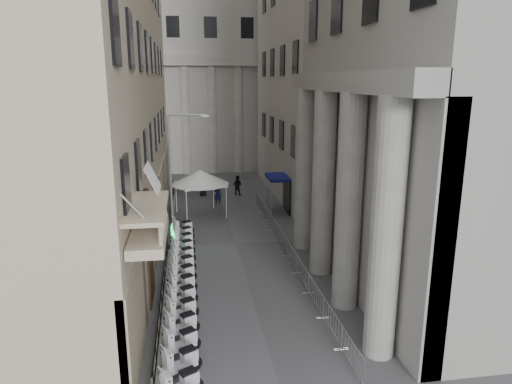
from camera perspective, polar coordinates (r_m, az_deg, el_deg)
far_building at (r=57.34m, az=-5.97°, el=18.28°), size 22.00×10.00×30.00m
iron_fence at (r=29.08m, az=-10.86°, el=-7.56°), size 0.30×28.00×1.40m
blue_awning at (r=37.30m, az=2.66°, el=-2.51°), size 1.60×3.00×3.00m
scooter_2 at (r=18.13m, az=-9.32°, el=-21.73°), size 1.50×1.15×1.50m
scooter_3 at (r=19.20m, az=-9.28°, el=-19.48°), size 1.50×1.15×1.50m
scooter_4 at (r=20.29m, az=-9.26°, el=-17.48°), size 1.50×1.15×1.50m
scooter_5 at (r=21.41m, az=-9.23°, el=-15.69°), size 1.50×1.15×1.50m
scooter_6 at (r=22.55m, az=-9.21°, el=-14.07°), size 1.50×1.15×1.50m
scooter_7 at (r=23.70m, az=-9.19°, el=-12.62°), size 1.50×1.15×1.50m
scooter_8 at (r=24.87m, az=-9.17°, el=-11.29°), size 1.50×1.15×1.50m
scooter_9 at (r=26.05m, az=-9.15°, el=-10.09°), size 1.50×1.15×1.50m
scooter_10 at (r=27.24m, az=-9.14°, el=-8.99°), size 1.50×1.15×1.50m
scooter_11 at (r=28.44m, az=-9.13°, el=-7.99°), size 1.50×1.15×1.50m
scooter_12 at (r=29.65m, az=-9.11°, el=-7.06°), size 1.50×1.15×1.50m
scooter_13 at (r=30.87m, az=-9.10°, el=-6.21°), size 1.50×1.15×1.50m
scooter_14 at (r=32.09m, az=-9.09°, el=-5.42°), size 1.50×1.15×1.50m
barrier_0 at (r=18.61m, az=11.92°, el=-20.80°), size 0.60×2.40×1.10m
barrier_1 at (r=20.59m, az=9.41°, el=-16.99°), size 0.60×2.40×1.10m
barrier_2 at (r=22.67m, az=7.43°, el=-13.85°), size 0.60×2.40×1.10m
barrier_3 at (r=24.83m, az=5.83°, el=-11.23°), size 0.60×2.40×1.10m
barrier_4 at (r=27.04m, az=4.51°, el=-9.03°), size 0.60×2.40×1.10m
barrier_5 at (r=29.31m, az=3.40°, el=-7.16°), size 0.60×2.40×1.10m
barrier_6 at (r=31.60m, az=2.47°, el=-5.56°), size 0.60×2.40×1.10m
barrier_7 at (r=33.93m, az=1.66°, el=-4.17°), size 0.60×2.40×1.10m
barrier_8 at (r=36.28m, az=0.96°, el=-2.97°), size 0.60×2.40×1.10m
barrier_9 at (r=38.65m, az=0.35°, el=-1.91°), size 0.60×2.40×1.10m
security_tent at (r=35.63m, az=-6.24°, el=1.72°), size 4.51×4.51×3.66m
street_lamp at (r=30.64m, az=-10.07°, el=3.27°), size 2.72×0.43×8.35m
info_kiosk at (r=28.92m, az=-10.73°, el=-5.53°), size 0.38×0.97×2.01m
pedestrian_a at (r=39.56m, az=-4.80°, el=-0.22°), size 0.74×0.55×1.82m
pedestrian_b at (r=42.63m, az=-2.35°, el=0.87°), size 1.13×1.06×1.85m
pedestrian_c at (r=42.54m, az=-6.67°, el=0.70°), size 1.03×0.98×1.77m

